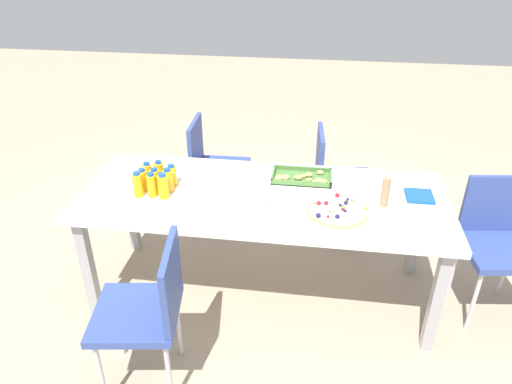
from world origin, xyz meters
name	(u,v)px	position (x,y,z in m)	size (l,w,h in m)	color
ground_plane	(262,290)	(0.00, 0.00, 0.00)	(12.00, 12.00, 0.00)	tan
party_table	(263,204)	(0.00, 0.00, 0.66)	(2.10, 0.83, 0.72)	silver
chair_near_left	(149,306)	(-0.44, -0.74, 0.50)	(0.45, 0.45, 0.83)	#33478C
chair_far_right	(335,175)	(0.43, 0.72, 0.50)	(0.43, 0.43, 0.83)	#33478C
chair_far_left	(212,163)	(-0.48, 0.79, 0.50)	(0.42, 0.42, 0.83)	#33478C
chair_end	(498,236)	(1.36, 0.09, 0.50)	(0.45, 0.45, 0.83)	#33478C
juice_bottle_0	(138,185)	(-0.69, -0.12, 0.79)	(0.06, 0.06, 0.15)	#F9AF14
juice_bottle_1	(152,185)	(-0.61, -0.11, 0.79)	(0.05, 0.05, 0.15)	#FAAF14
juice_bottle_2	(163,186)	(-0.55, -0.11, 0.79)	(0.06, 0.06, 0.15)	#F9AE14
juice_bottle_3	(143,180)	(-0.69, -0.04, 0.78)	(0.06, 0.06, 0.13)	#F9AD14
juice_bottle_4	(155,180)	(-0.62, -0.03, 0.79)	(0.06, 0.06, 0.14)	#FAAF14
juice_bottle_5	(168,180)	(-0.54, -0.04, 0.79)	(0.06, 0.06, 0.14)	#F9AE14
juice_bottle_6	(148,173)	(-0.69, 0.04, 0.78)	(0.05, 0.05, 0.13)	#FAAE14
juice_bottle_7	(159,173)	(-0.62, 0.04, 0.79)	(0.05, 0.05, 0.15)	#F9AE14
juice_bottle_8	(172,175)	(-0.54, 0.04, 0.78)	(0.06, 0.06, 0.13)	#F9AF14
fruit_pizza	(337,210)	(0.42, -0.14, 0.73)	(0.33, 0.33, 0.05)	tan
snack_tray	(302,178)	(0.21, 0.21, 0.73)	(0.36, 0.20, 0.04)	#477238
plate_stack	(254,202)	(-0.03, -0.12, 0.74)	(0.19, 0.19, 0.03)	silver
napkin_stack	(419,196)	(0.88, 0.09, 0.73)	(0.15, 0.15, 0.02)	#194CA5
cardboard_tube	(385,192)	(0.67, -0.03, 0.81)	(0.04, 0.04, 0.17)	#9E7A56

